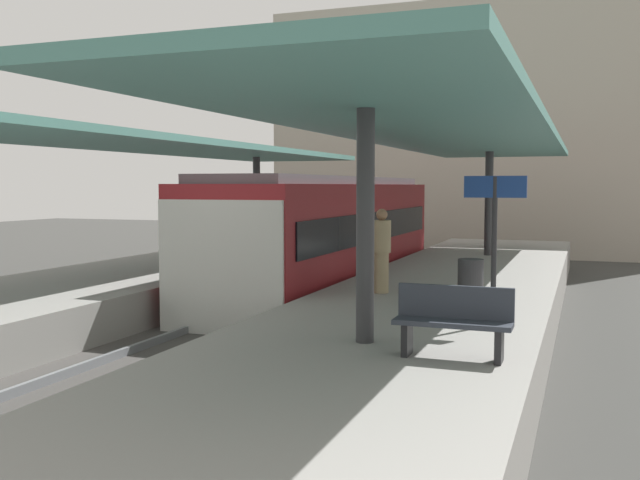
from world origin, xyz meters
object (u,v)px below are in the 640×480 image
Objects in this scene: commuter_train at (327,236)px; platform_bench at (453,319)px; passenger_near_bench at (200,223)px; litter_bin at (470,282)px; platform_sign at (495,216)px; passenger_mid_platform at (382,249)px.

commuter_train is 8.60× the size of platform_bench.
litter_bin is at bearing -37.68° from passenger_near_bench.
passenger_near_bench is (-4.97, 1.89, 0.17)m from commuter_train.
platform_bench is at bearing -61.89° from commuter_train.
platform_bench is 2.51m from platform_sign.
passenger_mid_platform is (-1.82, 0.82, 0.44)m from litter_bin.
litter_bin is at bearing -49.95° from commuter_train.
commuter_train is at bearing 130.05° from litter_bin.
passenger_near_bench is (-10.01, 11.33, 0.43)m from platform_bench.
litter_bin is 0.47× the size of passenger_near_bench.
passenger_mid_platform is at bearing -40.30° from passenger_near_bench.
litter_bin is (4.66, -5.54, -0.33)m from commuter_train.
platform_sign is at bearing -46.01° from passenger_mid_platform.
litter_bin is 12.17m from passenger_near_bench.
commuter_train is 8.97m from platform_sign.
passenger_mid_platform is at bearing 155.85° from litter_bin.
platform_sign is 13.70m from passenger_near_bench.
commuter_train is 10.71m from platform_bench.
platform_sign reaches higher than passenger_near_bench.
platform_sign is (5.25, -7.22, 0.90)m from commuter_train.
platform_bench is at bearing -64.91° from passenger_mid_platform.
commuter_train is 7.25m from litter_bin.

